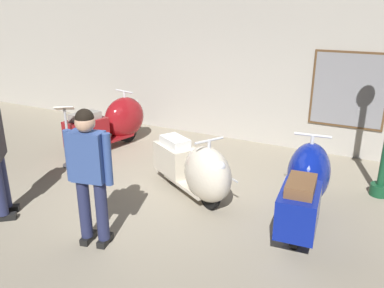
{
  "coord_description": "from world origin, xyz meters",
  "views": [
    {
      "loc": [
        2.9,
        -4.53,
        2.83
      ],
      "look_at": [
        0.09,
        0.92,
        0.63
      ],
      "focal_mm": 36.96,
      "sensor_mm": 36.0,
      "label": 1
    }
  ],
  "objects": [
    {
      "name": "scooter_0",
      "position": [
        -2.09,
        1.64,
        0.51
      ],
      "size": [
        0.89,
        1.91,
        1.12
      ],
      "rotation": [
        0.0,
        0.0,
        1.37
      ],
      "color": "black",
      "rests_on": "ground"
    },
    {
      "name": "scooter_2",
      "position": [
        2.04,
        0.48,
        0.51
      ],
      "size": [
        0.69,
        1.89,
        1.13
      ],
      "rotation": [
        0.0,
        0.0,
        1.66
      ],
      "color": "black",
      "rests_on": "ground"
    },
    {
      "name": "info_stanchion",
      "position": [
        -2.17,
        0.41,
        0.48
      ],
      "size": [
        0.39,
        0.37,
        1.14
      ],
      "color": "#333338",
      "rests_on": "ground"
    },
    {
      "name": "ground_plane",
      "position": [
        0.0,
        0.0,
        0.0
      ],
      "size": [
        60.0,
        60.0,
        0.0
      ],
      "primitive_type": "plane",
      "color": "gray"
    },
    {
      "name": "scooter_1",
      "position": [
        0.48,
        0.31,
        0.48
      ],
      "size": [
        1.74,
        1.29,
        1.05
      ],
      "rotation": [
        0.0,
        0.0,
        -0.53
      ],
      "color": "black",
      "rests_on": "ground"
    },
    {
      "name": "visitor_0",
      "position": [
        -0.11,
        -1.32,
        1.0
      ],
      "size": [
        0.57,
        0.34,
        1.73
      ],
      "rotation": [
        0.0,
        0.0,
        1.79
      ],
      "color": "black",
      "rests_on": "ground"
    },
    {
      "name": "showroom_back_wall",
      "position": [
        0.01,
        3.33,
        1.91
      ],
      "size": [
        18.0,
        0.24,
        3.82
      ],
      "color": "#ADA89E",
      "rests_on": "ground"
    }
  ]
}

